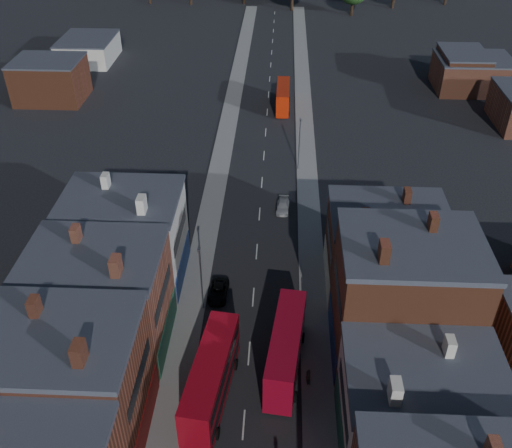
# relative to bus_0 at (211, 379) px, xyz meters

# --- Properties ---
(pavement_west) EXTENTS (3.00, 200.00, 0.12)m
(pavement_west) POSITION_rel_bus_0_xyz_m (-3.54, 31.43, -2.66)
(pavement_west) COLOR gray
(pavement_west) RESTS_ON ground
(pavement_east) EXTENTS (3.00, 200.00, 0.12)m
(pavement_east) POSITION_rel_bus_0_xyz_m (9.46, 31.43, -2.66)
(pavement_east) COLOR gray
(pavement_east) RESTS_ON ground
(lamp_post_2) EXTENTS (0.25, 0.70, 8.12)m
(lamp_post_2) POSITION_rel_bus_0_xyz_m (-2.24, 11.43, 1.98)
(lamp_post_2) COLOR slate
(lamp_post_2) RESTS_ON ground
(lamp_post_3) EXTENTS (0.25, 0.70, 8.12)m
(lamp_post_3) POSITION_rel_bus_0_xyz_m (8.16, 41.43, 1.98)
(lamp_post_3) COLOR slate
(lamp_post_3) RESTS_ON ground
(bus_0) EXTENTS (4.13, 11.93, 5.05)m
(bus_0) POSITION_rel_bus_0_xyz_m (0.00, 0.00, 0.00)
(bus_0) COLOR #A10917
(bus_0) RESTS_ON ground
(bus_1) EXTENTS (3.88, 11.44, 4.84)m
(bus_1) POSITION_rel_bus_0_xyz_m (6.46, 3.86, -0.11)
(bus_1) COLOR #A30920
(bus_1) RESTS_ON ground
(bus_2) EXTENTS (2.55, 9.75, 4.20)m
(bus_2) POSITION_rel_bus_0_xyz_m (5.68, 63.17, -0.46)
(bus_2) COLOR #AF1F07
(bus_2) RESTS_ON ground
(car_2) EXTENTS (2.17, 4.36, 1.19)m
(car_2) POSITION_rel_bus_0_xyz_m (-0.84, 13.50, -2.13)
(car_2) COLOR black
(car_2) RESTS_ON ground
(car_3) EXTENTS (1.82, 4.00, 1.14)m
(car_3) POSITION_rel_bus_0_xyz_m (6.00, 30.63, -2.16)
(car_3) COLOR silver
(car_3) RESTS_ON ground
(ped_3) EXTENTS (0.73, 1.13, 1.77)m
(ped_3) POSITION_rel_bus_0_xyz_m (8.55, 2.03, -1.72)
(ped_3) COLOR #5B544E
(ped_3) RESTS_ON pavement_east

